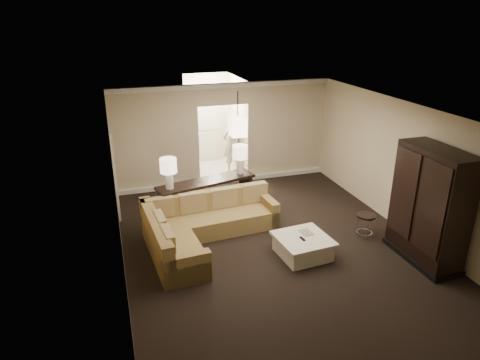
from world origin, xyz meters
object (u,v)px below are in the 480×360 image
object	(u,v)px
sectional_sofa	(200,226)
coffee_table	(303,246)
person	(232,141)
console_table	(207,195)
drink_table	(366,221)
armoire	(429,209)

from	to	relation	value
sectional_sofa	coffee_table	distance (m)	2.16
coffee_table	person	size ratio (longest dim) A/B	0.56
coffee_table	console_table	size ratio (longest dim) A/B	0.45
console_table	drink_table	bearing A→B (deg)	-47.53
drink_table	console_table	bearing A→B (deg)	146.51
sectional_sofa	coffee_table	xyz separation A→B (m)	(1.81, -1.17, -0.14)
coffee_table	console_table	xyz separation A→B (m)	(-1.39, 2.29, 0.34)
armoire	drink_table	world-z (taller)	armoire
sectional_sofa	person	size ratio (longest dim) A/B	1.53
armoire	person	distance (m)	6.20
armoire	person	bearing A→B (deg)	110.18
sectional_sofa	person	distance (m)	4.30
sectional_sofa	console_table	bearing A→B (deg)	65.66
coffee_table	sectional_sofa	bearing A→B (deg)	147.16
person	coffee_table	bearing A→B (deg)	70.48
coffee_table	person	xyz separation A→B (m)	(0.03, 5.01, 0.76)
console_table	drink_table	distance (m)	3.61
coffee_table	console_table	world-z (taller)	console_table
coffee_table	armoire	distance (m)	2.48
sectional_sofa	drink_table	world-z (taller)	sectional_sofa
armoire	sectional_sofa	bearing A→B (deg)	153.48
armoire	person	xyz separation A→B (m)	(-2.14, 5.82, -0.12)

